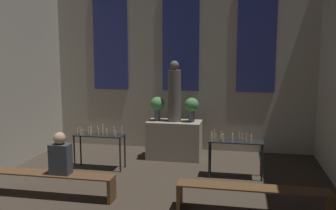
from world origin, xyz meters
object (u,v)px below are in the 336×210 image
object	(u,v)px
altar	(174,140)
candle_rack_left	(99,140)
flower_vase_left	(157,105)
pew_back_right	(252,193)
flower_vase_right	(192,106)
statue	(174,93)
pew_back_left	(49,179)
candle_rack_right	(235,146)
person_seated	(60,155)

from	to	relation	value
altar	candle_rack_left	size ratio (longest dim) A/B	1.16
flower_vase_left	pew_back_right	size ratio (longest dim) A/B	0.24
flower_vase_left	flower_vase_right	bearing A→B (deg)	0.00
altar	statue	size ratio (longest dim) A/B	0.89
altar	pew_back_left	xyz separation A→B (m)	(-1.81, -2.86, -0.13)
candle_rack_left	candle_rack_right	xyz separation A→B (m)	(3.00, 0.00, -0.00)
flower_vase_left	statue	bearing A→B (deg)	-0.00
flower_vase_right	candle_rack_right	world-z (taller)	flower_vase_right
candle_rack_left	pew_back_right	bearing A→B (deg)	-27.70
candle_rack_right	candle_rack_left	bearing A→B (deg)	-179.99
flower_vase_left	candle_rack_left	bearing A→B (deg)	-134.08
pew_back_right	statue	bearing A→B (deg)	122.31
flower_vase_right	person_seated	world-z (taller)	flower_vase_right
statue	flower_vase_right	xyz separation A→B (m)	(0.43, 0.00, -0.31)
altar	candle_rack_right	distance (m)	1.88
candle_rack_right	pew_back_left	xyz separation A→B (m)	(-3.30, -1.74, -0.33)
flower_vase_left	candle_rack_right	distance (m)	2.31
altar	person_seated	bearing A→B (deg)	-118.58
altar	pew_back_right	distance (m)	3.39
flower_vase_left	person_seated	xyz separation A→B (m)	(-1.13, -2.86, -0.52)
altar	candle_rack_right	size ratio (longest dim) A/B	1.16
altar	flower_vase_left	size ratio (longest dim) A/B	2.23
candle_rack_right	pew_back_right	distance (m)	1.80
pew_back_right	person_seated	xyz separation A→B (m)	(-3.37, 0.00, 0.45)
statue	flower_vase_right	size ratio (longest dim) A/B	2.50
flower_vase_right	pew_back_left	bearing A→B (deg)	-127.99
pew_back_left	person_seated	distance (m)	0.52
statue	pew_back_left	size ratio (longest dim) A/B	0.60
candle_rack_left	pew_back_left	world-z (taller)	candle_rack_left
candle_rack_right	pew_back_right	size ratio (longest dim) A/B	0.46
flower_vase_right	candle_rack_right	xyz separation A→B (m)	(1.07, -1.12, -0.64)
flower_vase_left	person_seated	bearing A→B (deg)	-111.61
statue	person_seated	world-z (taller)	statue
altar	person_seated	world-z (taller)	person_seated
flower_vase_right	altar	bearing A→B (deg)	-180.00
flower_vase_left	pew_back_left	distance (m)	3.32
altar	candle_rack_right	bearing A→B (deg)	-36.80
person_seated	candle_rack_left	bearing A→B (deg)	88.37
statue	candle_rack_left	size ratio (longest dim) A/B	1.30
candle_rack_left	pew_back_left	size ratio (longest dim) A/B	0.46
altar	candle_rack_left	bearing A→B (deg)	-143.44
statue	flower_vase_right	world-z (taller)	statue
candle_rack_right	flower_vase_right	bearing A→B (deg)	133.73
flower_vase_right	pew_back_left	world-z (taller)	flower_vase_right
statue	flower_vase_left	distance (m)	0.52
flower_vase_left	candle_rack_right	xyz separation A→B (m)	(1.92, -1.12, -0.64)
statue	pew_back_left	xyz separation A→B (m)	(-1.81, -2.86, -1.28)
candle_rack_right	altar	bearing A→B (deg)	143.20
flower_vase_right	pew_back_right	xyz separation A→B (m)	(1.38, -2.86, -0.97)
person_seated	statue	bearing A→B (deg)	61.42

